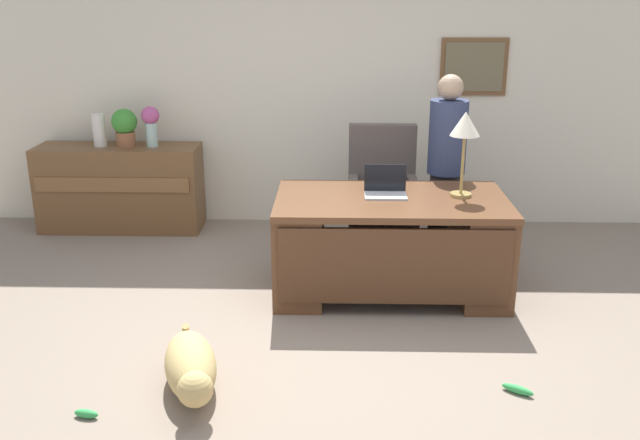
# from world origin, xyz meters

# --- Properties ---
(ground_plane) EXTENTS (12.00, 12.00, 0.00)m
(ground_plane) POSITION_xyz_m (0.00, 0.00, 0.00)
(ground_plane) COLOR gray
(back_wall) EXTENTS (7.00, 0.16, 2.70)m
(back_wall) POSITION_xyz_m (0.01, 2.60, 1.35)
(back_wall) COLOR beige
(back_wall) RESTS_ON ground_plane
(desk) EXTENTS (1.75, 1.00, 0.76)m
(desk) POSITION_xyz_m (0.49, 0.79, 0.41)
(desk) COLOR brown
(desk) RESTS_ON ground_plane
(credenza) EXTENTS (1.56, 0.50, 0.83)m
(credenza) POSITION_xyz_m (-2.04, 2.25, 0.41)
(credenza) COLOR brown
(credenza) RESTS_ON ground_plane
(armchair) EXTENTS (0.60, 0.59, 1.12)m
(armchair) POSITION_xyz_m (0.48, 1.73, 0.50)
(armchair) COLOR #564C47
(armchair) RESTS_ON ground_plane
(person_standing) EXTENTS (0.32, 0.32, 1.60)m
(person_standing) POSITION_xyz_m (1.00, 1.55, 0.82)
(person_standing) COLOR #262323
(person_standing) RESTS_ON ground_plane
(dog_lying) EXTENTS (0.48, 0.83, 0.30)m
(dog_lying) POSITION_xyz_m (-0.77, -0.67, 0.15)
(dog_lying) COLOR tan
(dog_lying) RESTS_ON ground_plane
(laptop) EXTENTS (0.32, 0.22, 0.22)m
(laptop) POSITION_xyz_m (0.45, 0.89, 0.82)
(laptop) COLOR #B2B5BA
(laptop) RESTS_ON desk
(desk_lamp) EXTENTS (0.22, 0.22, 0.65)m
(desk_lamp) POSITION_xyz_m (1.02, 0.87, 1.27)
(desk_lamp) COLOR #9E8447
(desk_lamp) RESTS_ON desk
(vase_with_flowers) EXTENTS (0.17, 0.17, 0.38)m
(vase_with_flowers) POSITION_xyz_m (-1.69, 2.25, 1.06)
(vase_with_flowers) COLOR #A4C5BE
(vase_with_flowers) RESTS_ON credenza
(vase_empty) EXTENTS (0.12, 0.12, 0.31)m
(vase_empty) POSITION_xyz_m (-2.19, 2.25, 0.98)
(vase_empty) COLOR silver
(vase_empty) RESTS_ON credenza
(potted_plant) EXTENTS (0.24, 0.24, 0.36)m
(potted_plant) POSITION_xyz_m (-1.94, 2.25, 1.03)
(potted_plant) COLOR brown
(potted_plant) RESTS_ON credenza
(dog_toy_bone) EXTENTS (0.15, 0.08, 0.05)m
(dog_toy_bone) POSITION_xyz_m (-1.30, -0.95, 0.03)
(dog_toy_bone) COLOR green
(dog_toy_bone) RESTS_ON ground_plane
(dog_toy_plush) EXTENTS (0.19, 0.15, 0.05)m
(dog_toy_plush) POSITION_xyz_m (1.15, -0.65, 0.03)
(dog_toy_plush) COLOR green
(dog_toy_plush) RESTS_ON ground_plane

